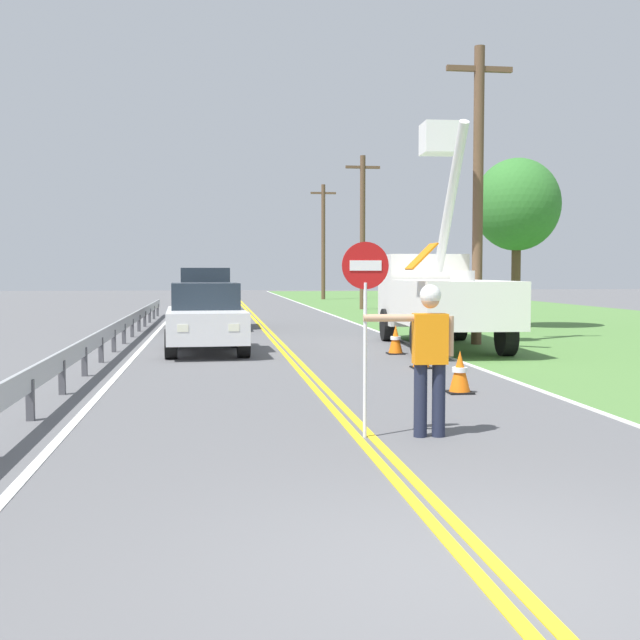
% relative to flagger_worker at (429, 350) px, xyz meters
% --- Properties ---
extents(ground_plane, '(160.00, 160.00, 0.00)m').
position_rel_flagger_worker_xyz_m(ground_plane, '(-0.77, -4.25, -1.05)').
color(ground_plane, '#5B5B5E').
extents(grass_verge_right, '(16.00, 110.00, 0.01)m').
position_rel_flagger_worker_xyz_m(grass_verge_right, '(10.83, 15.75, -1.04)').
color(grass_verge_right, '#517F3D').
rests_on(grass_verge_right, ground).
extents(centerline_yellow_left, '(0.11, 110.00, 0.01)m').
position_rel_flagger_worker_xyz_m(centerline_yellow_left, '(-0.86, 15.75, -1.04)').
color(centerline_yellow_left, yellow).
rests_on(centerline_yellow_left, ground).
extents(centerline_yellow_right, '(0.11, 110.00, 0.01)m').
position_rel_flagger_worker_xyz_m(centerline_yellow_right, '(-0.68, 15.75, -1.04)').
color(centerline_yellow_right, yellow).
rests_on(centerline_yellow_right, ground).
extents(edge_line_right, '(0.12, 110.00, 0.01)m').
position_rel_flagger_worker_xyz_m(edge_line_right, '(2.83, 15.75, -1.04)').
color(edge_line_right, silver).
rests_on(edge_line_right, ground).
extents(edge_line_left, '(0.12, 110.00, 0.01)m').
position_rel_flagger_worker_xyz_m(edge_line_left, '(-4.37, 15.75, -1.04)').
color(edge_line_left, silver).
rests_on(edge_line_left, ground).
extents(flagger_worker, '(1.09, 0.27, 1.83)m').
position_rel_flagger_worker_xyz_m(flagger_worker, '(0.00, 0.00, 0.00)').
color(flagger_worker, '#1E2338').
rests_on(flagger_worker, ground).
extents(stop_sign_paddle, '(0.56, 0.04, 2.33)m').
position_rel_flagger_worker_xyz_m(stop_sign_paddle, '(-0.77, 0.05, 0.66)').
color(stop_sign_paddle, silver).
rests_on(stop_sign_paddle, ground).
extents(utility_bucket_truck, '(2.91, 6.89, 5.84)m').
position_rel_flagger_worker_xyz_m(utility_bucket_truck, '(3.35, 11.31, 0.38)').
color(utility_bucket_truck, white).
rests_on(utility_bucket_truck, ground).
extents(oncoming_sedan_nearest, '(2.04, 4.17, 1.70)m').
position_rel_flagger_worker_xyz_m(oncoming_sedan_nearest, '(-2.72, 10.45, -0.21)').
color(oncoming_sedan_nearest, silver).
rests_on(oncoming_sedan_nearest, ground).
extents(oncoming_suv_second, '(1.97, 4.63, 2.10)m').
position_rel_flagger_worker_xyz_m(oncoming_suv_second, '(-2.76, 18.97, 0.01)').
color(oncoming_suv_second, black).
rests_on(oncoming_suv_second, ground).
extents(utility_pole_near, '(1.80, 0.28, 7.97)m').
position_rel_flagger_worker_xyz_m(utility_pole_near, '(4.54, 11.71, 3.12)').
color(utility_pole_near, brown).
rests_on(utility_pole_near, ground).
extents(utility_pole_mid, '(1.80, 0.28, 7.96)m').
position_rel_flagger_worker_xyz_m(utility_pole_mid, '(5.22, 32.00, 3.12)').
color(utility_pole_mid, brown).
rests_on(utility_pole_mid, ground).
extents(utility_pole_far, '(1.80, 0.28, 8.09)m').
position_rel_flagger_worker_xyz_m(utility_pole_far, '(5.25, 47.16, 3.18)').
color(utility_pole_far, brown).
rests_on(utility_pole_far, ground).
extents(traffic_cone_lead, '(0.40, 0.40, 0.70)m').
position_rel_flagger_worker_xyz_m(traffic_cone_lead, '(1.42, 3.29, -0.71)').
color(traffic_cone_lead, orange).
rests_on(traffic_cone_lead, ground).
extents(traffic_cone_mid, '(0.40, 0.40, 0.70)m').
position_rel_flagger_worker_xyz_m(traffic_cone_mid, '(1.68, 6.67, -0.71)').
color(traffic_cone_mid, orange).
rests_on(traffic_cone_mid, ground).
extents(traffic_cone_tail, '(0.40, 0.40, 0.70)m').
position_rel_flagger_worker_xyz_m(traffic_cone_tail, '(1.79, 9.50, -0.71)').
color(traffic_cone_tail, orange).
rests_on(traffic_cone_tail, ground).
extents(guardrail_left_shoulder, '(0.10, 32.00, 0.71)m').
position_rel_flagger_worker_xyz_m(guardrail_left_shoulder, '(-4.97, 12.00, -0.53)').
color(guardrail_left_shoulder, '#9EA0A3').
rests_on(guardrail_left_shoulder, ground).
extents(roadside_tree_verge, '(3.00, 3.00, 5.90)m').
position_rel_flagger_worker_xyz_m(roadside_tree_verge, '(7.95, 17.62, 3.22)').
color(roadside_tree_verge, brown).
rests_on(roadside_tree_verge, ground).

